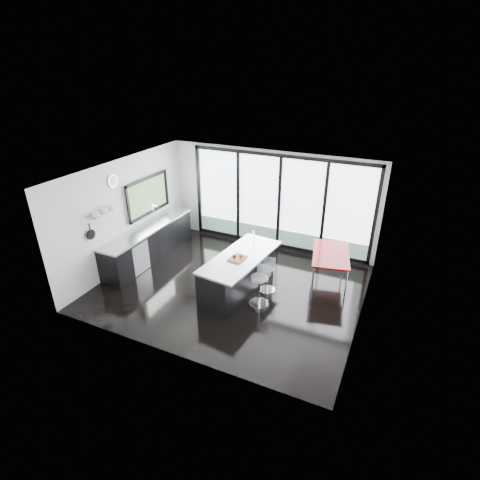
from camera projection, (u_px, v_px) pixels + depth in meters
The scene contains 11 objects.
floor at pixel (231, 287), 9.04m from camera, with size 6.00×5.00×0.00m, color black.
ceiling at pixel (230, 174), 7.81m from camera, with size 6.00×5.00×0.00m, color white.
wall_back at pixel (278, 206), 10.39m from camera, with size 6.00×0.09×2.80m.
wall_front at pixel (166, 291), 6.39m from camera, with size 6.00×0.00×2.80m, color silver.
wall_left at pixel (132, 204), 9.70m from camera, with size 0.26×5.00×2.80m.
wall_right at pixel (368, 262), 7.29m from camera, with size 0.00×5.00×2.80m, color silver.
counter_cabinets at pixel (149, 242), 10.17m from camera, with size 0.69×3.24×1.36m.
island at pixel (238, 273), 8.72m from camera, with size 1.22×2.40×1.22m.
bar_stool_near at pixel (259, 291), 8.25m from camera, with size 0.45×0.45×0.72m, color silver.
bar_stool_far at pixel (267, 279), 8.78m from camera, with size 0.40×0.40×0.63m, color silver.
red_table at pixel (329, 267), 9.10m from camera, with size 0.84×1.47×0.79m, color #700001.
Camera 1 is at (3.41, -6.83, 4.99)m, focal length 28.00 mm.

